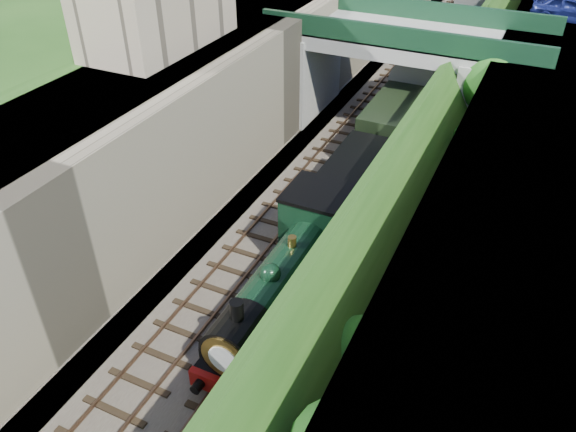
{
  "coord_description": "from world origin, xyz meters",
  "views": [
    {
      "loc": [
        8.03,
        -8.41,
        16.16
      ],
      "look_at": [
        0.0,
        8.57,
        2.88
      ],
      "focal_mm": 35.0,
      "sensor_mm": 36.0,
      "label": 1
    }
  ],
  "objects_px": {
    "tree": "(496,84)",
    "tender": "(355,189)",
    "car_blue": "(572,9)",
    "locomotive": "(290,277)",
    "road_bridge": "(413,68)"
  },
  "relations": [
    {
      "from": "car_blue",
      "to": "locomotive",
      "type": "relative_size",
      "value": 0.43
    },
    {
      "from": "road_bridge",
      "to": "tree",
      "type": "relative_size",
      "value": 2.42
    },
    {
      "from": "tree",
      "to": "locomotive",
      "type": "distance_m",
      "value": 16.74
    },
    {
      "from": "road_bridge",
      "to": "tree",
      "type": "height_order",
      "value": "road_bridge"
    },
    {
      "from": "tree",
      "to": "car_blue",
      "type": "bearing_deg",
      "value": 70.6
    },
    {
      "from": "car_blue",
      "to": "tree",
      "type": "bearing_deg",
      "value": 172.11
    },
    {
      "from": "locomotive",
      "to": "car_blue",
      "type": "bearing_deg",
      "value": 72.49
    },
    {
      "from": "tree",
      "to": "locomotive",
      "type": "xyz_separation_m",
      "value": [
        -4.71,
        -15.83,
        -2.75
      ]
    },
    {
      "from": "car_blue",
      "to": "locomotive",
      "type": "xyz_separation_m",
      "value": [
        -7.43,
        -23.54,
        -5.11
      ]
    },
    {
      "from": "tree",
      "to": "tender",
      "type": "xyz_separation_m",
      "value": [
        -4.71,
        -8.47,
        -3.03
      ]
    },
    {
      "from": "tree",
      "to": "tender",
      "type": "relative_size",
      "value": 1.1
    },
    {
      "from": "road_bridge",
      "to": "car_blue",
      "type": "relative_size",
      "value": 3.64
    },
    {
      "from": "locomotive",
      "to": "tender",
      "type": "relative_size",
      "value": 1.7
    },
    {
      "from": "car_blue",
      "to": "locomotive",
      "type": "distance_m",
      "value": 25.2
    },
    {
      "from": "tree",
      "to": "car_blue",
      "type": "height_order",
      "value": "car_blue"
    }
  ]
}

